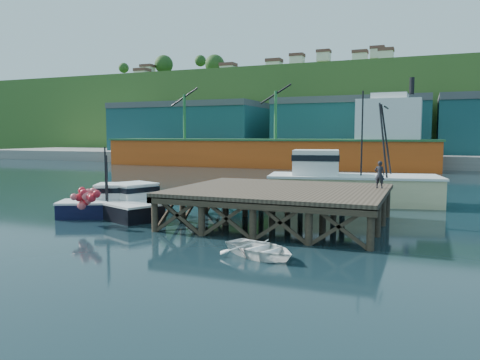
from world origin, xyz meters
The scene contains 12 objects.
ground centered at (0.00, 0.00, 0.00)m, with size 300.00×300.00×0.00m, color black.
wharf centered at (5.50, -0.19, 1.94)m, with size 12.00×10.00×2.62m.
far_quay centered at (0.00, 70.00, 1.00)m, with size 160.00×40.00×2.00m, color gray.
warehouse_left centered at (-35.00, 65.00, 6.50)m, with size 32.00×16.00×9.00m, color #17454C.
warehouse_mid centered at (0.00, 65.00, 6.50)m, with size 28.00×16.00×9.00m, color #17454C.
cargo_ship centered at (-8.46, 48.00, 3.31)m, with size 55.50×10.00×13.75m.
hillside centered at (0.00, 100.00, 11.00)m, with size 220.00×50.00×22.00m, color #2D511E.
boat_navy centered at (-5.51, -1.52, 0.80)m, with size 6.76×4.85×3.99m.
boat_black centered at (-5.03, -1.13, 0.83)m, with size 7.76×6.46×4.51m.
trawler centered at (7.96, 10.11, 1.76)m, with size 13.42×6.89×8.57m.
dinghy centered at (6.93, -7.66, 0.37)m, with size 2.58×3.61×0.75m, color white.
dockworker centered at (10.90, 2.24, 2.93)m, with size 0.59×0.39×1.61m, color black.
Camera 1 is at (13.46, -26.29, 5.23)m, focal length 35.00 mm.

